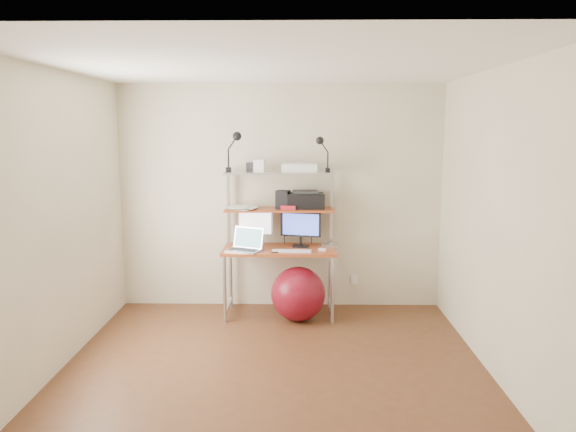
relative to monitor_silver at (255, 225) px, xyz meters
name	(u,v)px	position (x,y,z in m)	size (l,w,h in m)	color
room	(273,224)	(0.27, -1.57, 0.28)	(3.60, 3.60, 3.60)	brown
computer_desk	(279,227)	(0.27, -0.07, -0.01)	(1.20, 0.60, 1.57)	#B94C24
wall_outlet	(355,280)	(1.12, 0.21, -0.67)	(0.08, 0.01, 0.12)	white
monitor_silver	(255,225)	(0.00, 0.00, 0.00)	(0.39, 0.15, 0.43)	#B5B5BA
monitor_black	(301,226)	(0.49, -0.04, -0.01)	(0.44, 0.16, 0.44)	black
laptop	(246,245)	(-0.08, -0.24, -0.18)	(0.43, 0.39, 0.30)	#B4B5B9
keyboard	(292,251)	(0.40, -0.30, -0.22)	(0.41, 0.12, 0.01)	white
mouse	(322,250)	(0.72, -0.25, -0.22)	(0.08, 0.05, 0.02)	white
mac_mini	(329,245)	(0.81, -0.06, -0.21)	(0.18, 0.18, 0.03)	#B4B5B9
phone	(275,251)	(0.23, -0.29, -0.22)	(0.07, 0.12, 0.01)	black
printer	(305,200)	(0.54, 0.04, 0.27)	(0.41, 0.29, 0.19)	black
nas_cube	(283,200)	(0.30, -0.01, 0.28)	(0.14, 0.14, 0.20)	black
red_box	(289,207)	(0.37, -0.06, 0.21)	(0.16, 0.11, 0.04)	red
scanner	(300,167)	(0.48, 0.01, 0.63)	(0.39, 0.26, 0.10)	white
box_white	(259,166)	(0.05, -0.05, 0.65)	(0.11, 0.09, 0.13)	white
box_grey	(250,167)	(-0.05, 0.04, 0.63)	(0.10, 0.10, 0.10)	#2E2E30
clip_lamp_left	(235,143)	(-0.20, -0.08, 0.89)	(0.17, 0.09, 0.43)	black
clip_lamp_right	(322,146)	(0.71, -0.10, 0.86)	(0.15, 0.08, 0.38)	black
exercise_ball	(298,294)	(0.47, -0.31, -0.68)	(0.57, 0.57, 0.57)	maroon
paper_stack	(243,207)	(-0.13, -0.02, 0.20)	(0.34, 0.40, 0.03)	white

